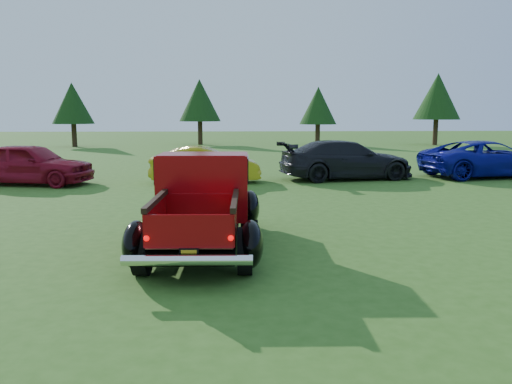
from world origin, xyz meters
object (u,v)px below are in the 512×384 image
tree_mid_left (200,100)px  tree_east (437,97)px  show_car_yellow (205,165)px  tree_west (72,103)px  tree_mid_right (318,106)px  show_car_blue (487,159)px  show_car_red (30,164)px  show_car_grey (346,160)px  pickup_truck (204,201)px

tree_mid_left → tree_east: 18.06m
tree_mid_left → show_car_yellow: 21.89m
show_car_yellow → tree_west: bearing=24.6°
tree_mid_left → tree_mid_right: bearing=-6.3°
tree_east → show_car_blue: bearing=-107.4°
show_car_blue → show_car_yellow: bearing=87.4°
tree_east → show_car_red: size_ratio=1.29×
show_car_red → show_car_grey: show_car_grey is taller
tree_west → pickup_truck: (10.71, -27.96, -2.31)m
show_car_red → tree_east: bearing=-36.9°
show_car_yellow → show_car_grey: (5.15, 0.73, 0.09)m
pickup_truck → tree_east: bearing=62.6°
show_car_yellow → show_car_grey: bearing=-85.1°
show_car_yellow → show_car_red: bearing=88.0°
show_car_grey → show_car_blue: (5.51, 0.31, -0.02)m
tree_west → pickup_truck: 30.03m
tree_west → tree_mid_right: size_ratio=1.05×
tree_east → show_car_grey: size_ratio=1.10×
show_car_grey → show_car_blue: bearing=-96.1°
tree_west → tree_mid_right: bearing=3.2°
tree_mid_left → tree_mid_right: tree_mid_left is taller
tree_mid_right → show_car_blue: bearing=-81.3°
tree_west → show_car_grey: bearing=-50.7°
show_car_blue → show_car_grey: bearing=85.0°
tree_west → show_car_yellow: 22.37m
tree_mid_left → tree_mid_right: size_ratio=1.14×
tree_west → show_car_yellow: (10.35, -19.68, -2.48)m
show_car_blue → tree_west: bearing=40.2°
tree_mid_right → show_car_blue: size_ratio=0.88×
pickup_truck → show_car_red: (-6.27, 8.16, -0.09)m
show_car_grey → show_car_blue: show_car_grey is taller
tree_west → tree_east: (27.00, 0.50, 0.55)m
tree_west → show_car_yellow: tree_west is taller
tree_mid_left → pickup_truck: tree_mid_left is taller
show_car_red → show_car_blue: size_ratio=0.84×
show_car_grey → tree_mid_right: bearing=-16.6°
pickup_truck → show_car_blue: bearing=44.6°
tree_west → tree_mid_right: tree_west is taller
tree_mid_right → pickup_truck: bearing=-104.1°
show_car_grey → tree_mid_left: bearing=7.8°
tree_west → tree_mid_left: 9.22m
tree_mid_right → tree_east: size_ratio=0.81×
tree_mid_right → tree_east: tree_east is taller
show_car_red → show_car_blue: 16.61m
show_car_red → show_car_yellow: 5.91m
tree_mid_right → show_car_blue: 19.99m
show_car_red → tree_mid_right: bearing=-22.0°
show_car_red → tree_west: bearing=23.8°
tree_east → show_car_grey: (-11.50, -19.45, -2.94)m
tree_west → tree_mid_left: bearing=12.5°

